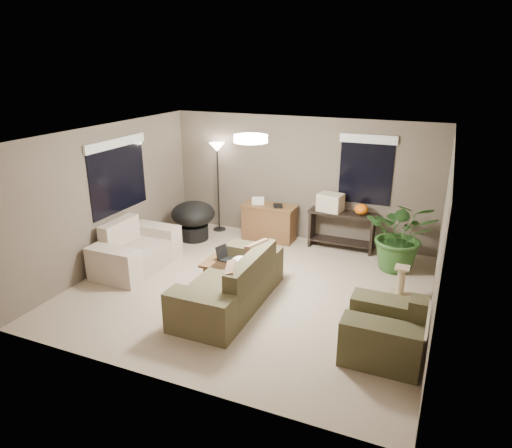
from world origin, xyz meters
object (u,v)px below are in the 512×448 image
at_px(armchair, 385,333).
at_px(houseplant, 401,242).
at_px(cat_scratching_post, 401,283).
at_px(floor_lamp, 217,158).
at_px(papasan_chair, 193,218).
at_px(coffee_table, 233,267).
at_px(loveseat, 135,252).
at_px(console_table, 342,228).
at_px(desk, 269,222).
at_px(main_sofa, 232,286).

xyz_separation_m(armchair, houseplant, (-0.11, 2.64, 0.22)).
height_order(armchair, cat_scratching_post, armchair).
bearing_deg(floor_lamp, armchair, -38.83).
height_order(papasan_chair, houseplant, houseplant).
xyz_separation_m(coffee_table, floor_lamp, (-1.46, 2.33, 1.24)).
xyz_separation_m(loveseat, cat_scratching_post, (4.50, 0.74, -0.08)).
bearing_deg(houseplant, console_table, 154.71).
xyz_separation_m(coffee_table, console_table, (1.24, 2.32, 0.08)).
xyz_separation_m(console_table, cat_scratching_post, (1.30, -1.55, -0.22)).
distance_m(papasan_chair, cat_scratching_post, 4.34).
distance_m(armchair, desk, 4.14).
distance_m(loveseat, papasan_chair, 1.65).
relative_size(main_sofa, papasan_chair, 1.88).
relative_size(houseplant, cat_scratching_post, 2.63).
height_order(papasan_chair, floor_lamp, floor_lamp).
xyz_separation_m(loveseat, coffee_table, (1.95, -0.02, 0.06)).
xyz_separation_m(coffee_table, desk, (-0.24, 2.21, 0.02)).
relative_size(coffee_table, houseplant, 0.76).
distance_m(coffee_table, cat_scratching_post, 2.66).
xyz_separation_m(coffee_table, cat_scratching_post, (2.54, 0.76, -0.14)).
bearing_deg(floor_lamp, coffee_table, -57.92).
xyz_separation_m(papasan_chair, houseplant, (4.10, 0.13, 0.05)).
bearing_deg(coffee_table, floor_lamp, 122.08).
distance_m(coffee_table, console_table, 2.63).
relative_size(coffee_table, desk, 0.91).
bearing_deg(coffee_table, papasan_chair, 135.99).
distance_m(loveseat, coffee_table, 1.95).
xyz_separation_m(main_sofa, cat_scratching_post, (2.33, 1.26, -0.08)).
distance_m(loveseat, houseplant, 4.70).
height_order(floor_lamp, cat_scratching_post, floor_lamp).
distance_m(console_table, cat_scratching_post, 2.04).
bearing_deg(console_table, armchair, -68.11).
distance_m(papasan_chair, houseplant, 4.11).
relative_size(papasan_chair, floor_lamp, 0.61).
bearing_deg(desk, main_sofa, -80.47).
distance_m(floor_lamp, houseplant, 4.06).
bearing_deg(main_sofa, papasan_chair, 131.85).
bearing_deg(papasan_chair, cat_scratching_post, -11.67).
relative_size(console_table, papasan_chair, 1.11).
height_order(main_sofa, console_table, main_sofa).
bearing_deg(main_sofa, armchair, -9.36).
bearing_deg(loveseat, floor_lamp, 77.97).
height_order(armchair, desk, armchair).
height_order(armchair, papasan_chair, armchair).
distance_m(coffee_table, papasan_chair, 2.36).
xyz_separation_m(main_sofa, houseplant, (2.19, 2.26, 0.22)).
xyz_separation_m(main_sofa, coffee_table, (-0.21, 0.49, 0.06)).
relative_size(loveseat, armchair, 1.60).
bearing_deg(coffee_table, cat_scratching_post, 16.68).
bearing_deg(floor_lamp, main_sofa, -59.33).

